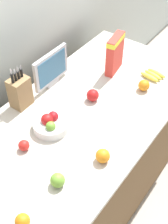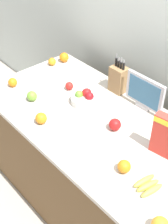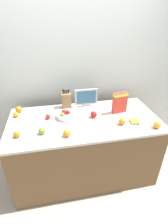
# 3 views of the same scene
# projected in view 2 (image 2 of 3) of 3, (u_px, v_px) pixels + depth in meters

# --- Properties ---
(ground_plane) EXTENTS (14.00, 14.00, 0.00)m
(ground_plane) POSITION_uv_depth(u_px,v_px,m) (96.00, 202.00, 2.73)
(ground_plane) COLOR #B2A899
(wall_back) EXTENTS (9.00, 0.06, 2.60)m
(wall_back) POSITION_uv_depth(u_px,v_px,m) (168.00, 42.00, 2.28)
(wall_back) COLOR silver
(wall_back) RESTS_ON ground_plane
(counter) EXTENTS (1.88, 0.93, 0.92)m
(counter) POSITION_uv_depth(u_px,v_px,m) (97.00, 166.00, 2.45)
(counter) COLOR brown
(counter) RESTS_ON ground_plane
(knife_block) EXTENTS (0.13, 0.10, 0.31)m
(knife_block) POSITION_uv_depth(u_px,v_px,m) (119.00, 79.00, 2.40)
(knife_block) COLOR #937047
(knife_block) RESTS_ON counter
(small_monitor) EXTENTS (0.32, 0.03, 0.26)m
(small_monitor) POSITION_uv_depth(u_px,v_px,m) (145.00, 93.00, 2.20)
(small_monitor) COLOR #B7B7BC
(small_monitor) RESTS_ON counter
(fruit_bowl) EXTENTS (0.22, 0.22, 0.11)m
(fruit_bowl) POSITION_uv_depth(u_px,v_px,m) (86.00, 98.00, 2.32)
(fruit_bowl) COLOR silver
(fruit_bowl) RESTS_ON counter
(banana_bunch) EXTENTS (0.13, 0.17, 0.03)m
(banana_bunch) POSITION_uv_depth(u_px,v_px,m) (148.00, 186.00, 1.71)
(banana_bunch) COLOR yellow
(banana_bunch) RESTS_ON counter
(apple_rear) EXTENTS (0.08, 0.08, 0.08)m
(apple_rear) POSITION_uv_depth(u_px,v_px,m) (32.00, 96.00, 2.34)
(apple_rear) COLOR #6B9E33
(apple_rear) RESTS_ON counter
(apple_near_bananas) EXTENTS (0.06, 0.06, 0.06)m
(apple_near_bananas) POSITION_uv_depth(u_px,v_px,m) (69.00, 86.00, 2.46)
(apple_near_bananas) COLOR red
(apple_near_bananas) RESTS_ON counter
(apple_leftmost) EXTENTS (0.08, 0.08, 0.08)m
(apple_leftmost) POSITION_uv_depth(u_px,v_px,m) (115.00, 125.00, 2.07)
(apple_leftmost) COLOR red
(apple_leftmost) RESTS_ON counter
(orange_front_center) EXTENTS (0.07, 0.07, 0.07)m
(orange_front_center) POSITION_uv_depth(u_px,v_px,m) (13.00, 82.00, 2.49)
(orange_front_center) COLOR orange
(orange_front_center) RESTS_ON counter
(orange_by_cereal) EXTENTS (0.07, 0.07, 0.07)m
(orange_by_cereal) POSITION_uv_depth(u_px,v_px,m) (52.00, 62.00, 2.76)
(orange_by_cereal) COLOR orange
(orange_by_cereal) RESTS_ON counter
(orange_mid_right) EXTENTS (0.08, 0.08, 0.08)m
(orange_mid_right) POSITION_uv_depth(u_px,v_px,m) (124.00, 166.00, 1.79)
(orange_mid_right) COLOR orange
(orange_mid_right) RESTS_ON counter
(orange_front_right) EXTENTS (0.09, 0.09, 0.09)m
(orange_front_right) POSITION_uv_depth(u_px,v_px,m) (64.00, 57.00, 2.80)
(orange_front_right) COLOR orange
(orange_front_right) RESTS_ON counter
(orange_back_center) EXTENTS (0.08, 0.08, 0.08)m
(orange_back_center) POSITION_uv_depth(u_px,v_px,m) (41.00, 118.00, 2.13)
(orange_back_center) COLOR orange
(orange_back_center) RESTS_ON counter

